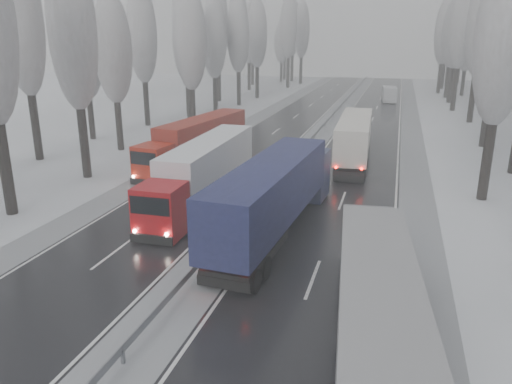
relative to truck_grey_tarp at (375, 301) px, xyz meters
The scene contains 50 objects.
carriageway_right 23.63m from the truck_grey_tarp, 97.23° to the left, with size 7.50×200.00×0.03m, color black.
carriageway_left 27.03m from the truck_grey_tarp, 119.98° to the left, with size 7.50×200.00×0.03m, color black.
median_slush 24.83m from the truck_grey_tarp, 109.38° to the left, with size 3.00×200.00×0.04m, color #919598.
shoulder_right 23.52m from the truck_grey_tarp, 85.12° to the left, with size 2.40×200.00×0.04m, color #919598.
shoulder_left 29.80m from the truck_grey_tarp, 128.28° to the left, with size 2.40×200.00×0.04m, color #919598.
median_guardrail 24.78m from the truck_grey_tarp, 109.40° to the left, with size 0.12×200.00×0.76m.
tree_18 22.92m from the truck_grey_tarp, 72.81° to the left, with size 3.60×3.60×16.58m.
tree_22 40.70m from the truck_grey_tarp, 77.24° to the left, with size 3.60×3.60×15.86m.
tree_24 46.69m from the truck_grey_tarp, 77.68° to the left, with size 3.60×3.60×20.49m.
tree_26 56.26m from the truck_grey_tarp, 80.28° to the left, with size 3.60×3.60×18.78m.
tree_28 66.60m from the truck_grey_tarp, 82.90° to the left, with size 3.60×3.60×19.62m.
tree_29 71.62m from the truck_grey_tarp, 77.39° to the left, with size 3.60×3.60×18.11m.
tree_30 76.06m from the truck_grey_tarp, 83.65° to the left, with size 3.60×3.60×17.86m.
tree_31 80.89m from the truck_grey_tarp, 79.77° to the left, with size 3.60×3.60×18.58m.
tree_32 83.45m from the truck_grey_tarp, 84.17° to the left, with size 3.60×3.60×17.33m.
tree_33 87.59m from the truck_grey_tarp, 82.39° to the left, with size 3.60×3.60×14.33m.
tree_34 90.42m from the truck_grey_tarp, 85.20° to the left, with size 3.60×3.60×17.63m.
tree_35 95.60m from the truck_grey_tarp, 79.87° to the left, with size 3.60×3.60×18.25m.
tree_36 100.46m from the truck_grey_tarp, 84.93° to the left, with size 3.60×3.60×20.23m.
tree_37 105.02m from the truck_grey_tarp, 81.31° to the left, with size 3.60×3.60×16.37m.
tree_38 110.95m from the truck_grey_tarp, 84.54° to the left, with size 3.60×3.60×17.97m.
tree_39 115.12m from the truck_grey_tarp, 83.33° to the left, with size 3.60×3.60×16.19m.
tree_58 30.70m from the truck_grey_tarp, 142.51° to the left, with size 3.60×3.60×17.21m.
tree_59 39.16m from the truck_grey_tarp, 144.78° to the left, with size 3.60×3.60×18.41m.
tree_60 38.54m from the truck_grey_tarp, 133.32° to the left, with size 3.60×3.60×14.84m.
tree_61 45.24m from the truck_grey_tarp, 135.18° to the left, with size 3.60×3.60×13.95m.
tree_62 43.92m from the truck_grey_tarp, 120.87° to the left, with size 3.60×3.60×16.04m.
tree_63 51.61m from the truck_grey_tarp, 126.21° to the left, with size 3.60×3.60×16.88m.
tree_64 53.66m from the truck_grey_tarp, 119.89° to the left, with size 3.60×3.60×15.42m.
tree_65 58.38m from the truck_grey_tarp, 119.45° to the left, with size 3.60×3.60×19.48m.
tree_66 62.07m from the truck_grey_tarp, 115.34° to the left, with size 3.60×3.60×15.23m.
tree_67 66.39m from the truck_grey_tarp, 114.94° to the left, with size 3.60×3.60×17.09m.
tree_68 67.71m from the truck_grey_tarp, 111.65° to the left, with size 3.60×3.60×16.65m.
tree_69 73.46m from the truck_grey_tarp, 114.03° to the left, with size 3.60×3.60×19.35m.
tree_70 77.06m from the truck_grey_tarp, 108.69° to the left, with size 3.60×3.60×17.09m.
tree_71 82.59m from the truck_grey_tarp, 110.95° to the left, with size 3.60×3.60×19.61m.
tree_72 86.57m from the truck_grey_tarp, 108.34° to the left, with size 3.60×3.60×15.11m.
tree_73 91.39m from the truck_grey_tarp, 109.27° to the left, with size 3.60×3.60×17.22m.
tree_74 96.10m from the truck_grey_tarp, 104.10° to the left, with size 3.60×3.60×19.68m.
tree_75 102.41m from the truck_grey_tarp, 108.53° to the left, with size 3.60×3.60×18.60m.
tree_76 104.90m from the truck_grey_tarp, 102.30° to the left, with size 3.60×3.60×18.55m.
tree_77 109.87m from the truck_grey_tarp, 104.72° to the left, with size 3.60×3.60×14.32m.
tree_78 112.13m from the truck_grey_tarp, 103.34° to the left, with size 3.60×3.60×19.55m.
tree_79 116.53m from the truck_grey_tarp, 104.22° to the left, with size 3.60×3.60×17.07m.
truck_grey_tarp is the anchor object (origin of this frame).
truck_blue_box 11.94m from the truck_grey_tarp, 119.72° to the left, with size 3.90×17.39×4.43m.
truck_cream_box 29.04m from the truck_grey_tarp, 96.44° to the left, with size 3.10×16.08×4.10m.
box_truck_distant 73.40m from the truck_grey_tarp, 91.10° to the left, with size 2.68×7.00×2.56m.
truck_red_white 18.98m from the truck_grey_tarp, 129.22° to the left, with size 2.64×15.70×4.02m.
truck_red_red 29.29m from the truck_grey_tarp, 124.04° to the left, with size 4.37×15.41×3.92m.
Camera 1 is at (8.40, -8.84, 10.85)m, focal length 35.00 mm.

